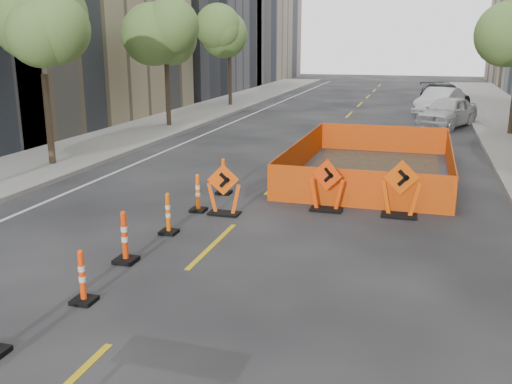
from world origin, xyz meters
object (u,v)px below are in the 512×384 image
(channelizer_6, at_px, (198,193))
(channelizer_5, at_px, (168,213))
(channelizer_3, at_px, (82,276))
(chevron_sign_left, at_px, (224,190))
(channelizer_7, at_px, (224,176))
(chevron_sign_center, at_px, (327,185))
(parked_car_far, at_px, (444,94))
(channelizer_4, at_px, (125,237))
(chevron_sign_right, at_px, (401,189))
(parked_car_near, at_px, (447,112))
(parked_car_mid, at_px, (440,101))

(channelizer_6, bearing_deg, channelizer_5, -89.80)
(channelizer_3, xyz_separation_m, chevron_sign_left, (0.64, 5.60, 0.19))
(channelizer_7, bearing_deg, chevron_sign_center, -15.17)
(parked_car_far, bearing_deg, chevron_sign_center, -117.77)
(channelizer_6, relative_size, parked_car_far, 0.20)
(channelizer_4, distance_m, chevron_sign_right, 7.15)
(parked_car_near, bearing_deg, channelizer_4, -84.27)
(channelizer_7, distance_m, chevron_sign_center, 3.36)
(parked_car_mid, bearing_deg, chevron_sign_center, -79.50)
(channelizer_5, height_order, parked_car_near, parked_car_near)
(channelizer_3, distance_m, parked_car_mid, 29.69)
(chevron_sign_left, bearing_deg, parked_car_mid, 55.88)
(parked_car_near, height_order, parked_car_far, parked_car_near)
(chevron_sign_left, distance_m, parked_car_near, 19.01)
(channelizer_4, bearing_deg, parked_car_far, 77.79)
(channelizer_7, bearing_deg, parked_car_near, 66.96)
(channelizer_4, height_order, chevron_sign_left, chevron_sign_left)
(chevron_sign_center, height_order, parked_car_far, parked_car_far)
(channelizer_7, xyz_separation_m, parked_car_far, (6.93, 27.01, 0.20))
(channelizer_3, xyz_separation_m, channelizer_4, (-0.22, 1.90, 0.06))
(channelizer_7, height_order, parked_car_far, parked_car_far)
(channelizer_4, bearing_deg, chevron_sign_left, 76.99)
(channelizer_5, distance_m, channelizer_7, 3.80)
(chevron_sign_right, bearing_deg, parked_car_far, 71.00)
(chevron_sign_center, distance_m, parked_car_mid, 22.51)
(parked_car_near, distance_m, parked_car_far, 11.00)
(chevron_sign_right, bearing_deg, channelizer_4, -153.18)
(parked_car_far, bearing_deg, channelizer_3, -121.44)
(channelizer_4, xyz_separation_m, chevron_sign_right, (5.30, 4.80, 0.20))
(parked_car_far, bearing_deg, parked_car_mid, -114.41)
(channelizer_6, bearing_deg, parked_car_mid, 74.23)
(channelizer_3, distance_m, channelizer_6, 5.69)
(channelizer_6, height_order, chevron_sign_left, chevron_sign_left)
(channelizer_7, bearing_deg, channelizer_4, -91.49)
(channelizer_6, xyz_separation_m, chevron_sign_right, (5.21, 1.00, 0.25))
(channelizer_6, bearing_deg, chevron_sign_center, 17.20)
(chevron_sign_left, height_order, chevron_sign_center, chevron_sign_center)
(channelizer_6, bearing_deg, chevron_sign_right, 10.90)
(chevron_sign_center, relative_size, parked_car_mid, 0.29)
(chevron_sign_left, xyz_separation_m, parked_car_far, (6.22, 28.99, 0.06))
(channelizer_7, height_order, parked_car_mid, parked_car_mid)
(channelizer_3, relative_size, chevron_sign_center, 0.69)
(channelizer_7, bearing_deg, channelizer_6, -91.73)
(channelizer_3, distance_m, channelizer_5, 3.80)
(channelizer_4, height_order, channelizer_6, channelizer_4)
(channelizer_6, height_order, chevron_sign_right, chevron_sign_right)
(channelizer_5, xyz_separation_m, channelizer_6, (-0.01, 1.90, 0.01))
(chevron_sign_center, xyz_separation_m, parked_car_far, (3.69, 27.88, 0.03))
(channelizer_5, bearing_deg, channelizer_3, -88.16)
(channelizer_6, bearing_deg, parked_car_near, 69.02)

